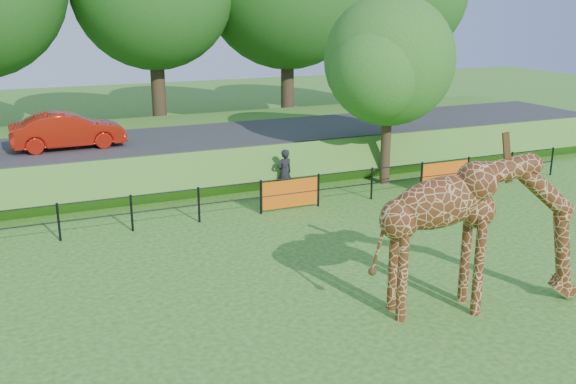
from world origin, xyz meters
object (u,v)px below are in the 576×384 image
car_red (68,131)px  tree_east (391,65)px  visitor (284,172)px  giraffe (481,233)px

car_red → tree_east: size_ratio=0.57×
visitor → giraffe: bearing=82.3°
visitor → tree_east: bearing=169.9°
car_red → giraffe: bearing=-154.8°
giraffe → visitor: 9.59m
visitor → car_red: bearing=-41.7°
car_red → tree_east: 11.65m
car_red → visitor: bearing=-123.6°
car_red → tree_east: tree_east is taller
visitor → tree_east: (4.10, 0.00, 3.48)m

